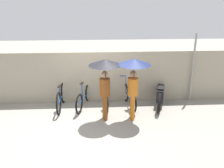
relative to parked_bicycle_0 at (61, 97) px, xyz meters
The scene contains 10 objects.
ground_plane 1.75m from the parked_bicycle_0, 45.82° to the right, with size 30.00×30.00×0.00m, color gray.
back_wall 1.40m from the parked_bicycle_0, 22.98° to the left, with size 11.49×0.12×1.86m.
parked_bicycle_0 is the anchor object (origin of this frame).
parked_bicycle_1 0.79m from the parked_bicycle_0, ahead, with size 0.60×1.75×1.09m.
parked_bicycle_2 1.58m from the parked_bicycle_0, ahead, with size 0.44×1.73×1.09m.
parked_bicycle_3 2.37m from the parked_bicycle_0, ahead, with size 0.45×1.63×1.00m.
pedestrian_leading 2.16m from the parked_bicycle_0, 34.26° to the right, with size 0.98×0.98×1.99m.
pedestrian_center 2.84m from the parked_bicycle_0, 24.45° to the right, with size 0.97×0.97×2.01m.
motorcycle 3.49m from the parked_bicycle_0, ahead, with size 0.79×1.92×0.91m.
awning_pole 4.77m from the parked_bicycle_0, ahead, with size 0.07×0.07×2.52m.
Camera 1 is at (0.10, -6.83, 3.75)m, focal length 40.00 mm.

